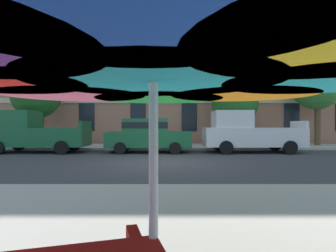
# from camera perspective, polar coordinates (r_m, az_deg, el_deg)

# --- Properties ---
(ground_plane) EXTENTS (120.00, 120.00, 0.00)m
(ground_plane) POSITION_cam_1_polar(r_m,az_deg,el_deg) (10.82, -1.59, -7.53)
(ground_plane) COLOR #38383A
(sidewalk_far) EXTENTS (56.00, 3.60, 0.12)m
(sidewalk_far) POSITION_cam_1_polar(r_m,az_deg,el_deg) (17.58, -0.94, -4.30)
(sidewalk_far) COLOR #B2ADA3
(sidewalk_far) RESTS_ON ground
(apartment_building) EXTENTS (36.99, 12.08, 19.20)m
(apartment_building) POSITION_cam_1_polar(r_m,az_deg,el_deg) (26.96, -0.61, 17.87)
(apartment_building) COLOR #A87056
(apartment_building) RESTS_ON ground
(pickup_green) EXTENTS (5.10, 2.12, 2.20)m
(pickup_green) POSITION_cam_1_polar(r_m,az_deg,el_deg) (16.07, -26.06, -1.32)
(pickup_green) COLOR #195933
(pickup_green) RESTS_ON ground
(sedan_green) EXTENTS (4.40, 1.98, 1.78)m
(sedan_green) POSITION_cam_1_polar(r_m,az_deg,el_deg) (14.46, -4.15, -1.77)
(sedan_green) COLOR #195933
(sedan_green) RESTS_ON ground
(pickup_white) EXTENTS (5.10, 2.12, 2.20)m
(pickup_white) POSITION_cam_1_polar(r_m,az_deg,el_deg) (15.03, 16.39, -1.41)
(pickup_white) COLOR silver
(pickup_white) RESTS_ON ground
(street_tree_left) EXTENTS (3.05, 3.28, 5.11)m
(street_tree_left) POSITION_cam_1_polar(r_m,az_deg,el_deg) (19.50, -25.72, 6.08)
(street_tree_left) COLOR #4C3823
(street_tree_left) RESTS_ON ground
(street_tree_middle) EXTENTS (3.02, 3.02, 4.40)m
(street_tree_middle) POSITION_cam_1_polar(r_m,az_deg,el_deg) (18.62, 13.55, 4.72)
(street_tree_middle) COLOR brown
(street_tree_middle) RESTS_ON ground
(street_tree_right) EXTENTS (3.08, 3.08, 5.55)m
(street_tree_right) POSITION_cam_1_polar(r_m,az_deg,el_deg) (20.61, 28.69, 7.56)
(street_tree_right) COLOR brown
(street_tree_right) RESTS_ON ground
(patio_umbrella) EXTENTS (3.46, 3.46, 2.28)m
(patio_umbrella) POSITION_cam_1_polar(r_m,az_deg,el_deg) (1.79, -2.98, 16.41)
(patio_umbrella) COLOR silver
(patio_umbrella) RESTS_ON ground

